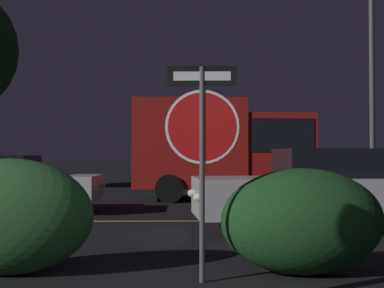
# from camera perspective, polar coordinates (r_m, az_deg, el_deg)

# --- Properties ---
(road_center_stripe) EXTENTS (34.70, 0.12, 0.01)m
(road_center_stripe) POSITION_cam_1_polar(r_m,az_deg,el_deg) (11.44, -1.09, -8.20)
(road_center_stripe) COLOR gold
(road_center_stripe) RESTS_ON ground_plane
(stop_sign) EXTENTS (0.82, 0.06, 2.38)m
(stop_sign) POSITION_cam_1_polar(r_m,az_deg,el_deg) (5.88, 1.08, 1.53)
(stop_sign) COLOR #4C4C51
(stop_sign) RESTS_ON ground_plane
(hedge_bush_1) EXTENTS (1.98, 1.00, 1.36)m
(hedge_bush_1) POSITION_cam_1_polar(r_m,az_deg,el_deg) (6.64, -18.97, -7.31)
(hedge_bush_1) COLOR #285B2D
(hedge_bush_1) RESTS_ON ground_plane
(hedge_bush_2) EXTENTS (1.91, 1.13, 1.24)m
(hedge_bush_2) POSITION_cam_1_polar(r_m,az_deg,el_deg) (6.44, 11.67, -8.07)
(hedge_bush_2) COLOR #19421E
(hedge_bush_2) RESTS_ON ground_plane
(passing_car_2) EXTENTS (4.89, 2.05, 1.51)m
(passing_car_2) POSITION_cam_1_polar(r_m,az_deg,el_deg) (10.07, 14.05, -4.83)
(passing_car_2) COLOR silver
(passing_car_2) RESTS_ON ground_plane
(delivery_truck) EXTENTS (5.62, 2.71, 3.12)m
(delivery_truck) POSITION_cam_1_polar(r_m,az_deg,el_deg) (16.96, 3.40, -0.20)
(delivery_truck) COLOR maroon
(delivery_truck) RESTS_ON ground_plane
(street_lamp) EXTENTS (0.45, 0.45, 8.08)m
(street_lamp) POSITION_cam_1_polar(r_m,az_deg,el_deg) (17.81, 18.61, 10.90)
(street_lamp) COLOR #4C4C51
(street_lamp) RESTS_ON ground_plane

